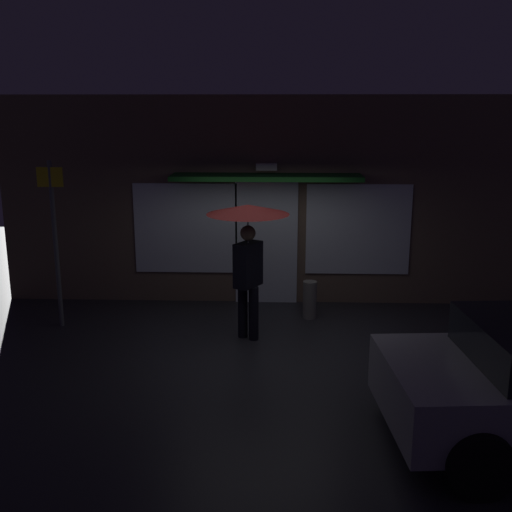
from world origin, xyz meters
The scene contains 5 objects.
ground_plane centered at (0.00, 0.00, 0.00)m, with size 18.00×18.00×0.00m, color #26262B.
building_facade centered at (0.00, 2.34, 1.82)m, with size 9.43×1.00×3.65m.
person_with_umbrella centered at (-0.24, 0.39, 1.62)m, with size 1.22×1.22×2.07m.
street_sign_post centered at (-3.28, 0.81, 1.50)m, with size 0.40×0.07×2.66m.
sidewalk_bollard centered at (0.75, 1.35, 0.32)m, with size 0.23×0.23×0.63m, color slate.
Camera 1 is at (0.20, -8.40, 3.46)m, focal length 42.89 mm.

